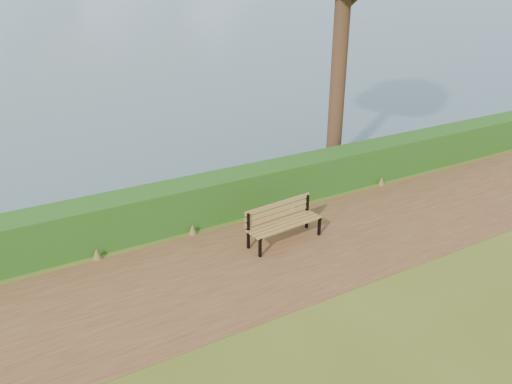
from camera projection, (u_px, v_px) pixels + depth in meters
ground at (284, 263)px, 9.98m from camera, size 140.00×140.00×0.00m
path at (277, 256)px, 10.22m from camera, size 40.00×3.40×0.01m
hedge at (225, 195)px, 11.84m from camera, size 32.00×0.85×1.00m
bench at (282, 220)px, 10.66m from camera, size 1.76×0.66×0.86m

